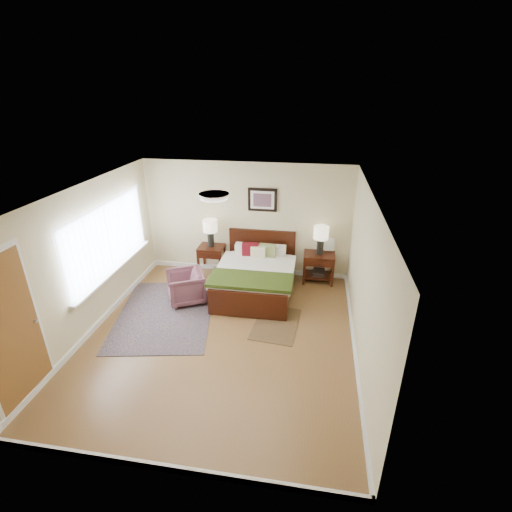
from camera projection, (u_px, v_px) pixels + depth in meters
name	position (u px, v px, depth m)	size (l,w,h in m)	color
floor	(221.00, 336.00, 6.36)	(5.00, 5.00, 0.00)	brown
back_wall	(247.00, 220.00, 8.08)	(4.50, 0.04, 2.50)	beige
front_wall	(153.00, 387.00, 3.59)	(4.50, 0.04, 2.50)	beige
left_wall	(86.00, 261.00, 6.16)	(0.04, 5.00, 2.50)	beige
right_wall	(365.00, 282.00, 5.51)	(0.04, 5.00, 2.50)	beige
ceiling	(214.00, 194.00, 5.31)	(4.50, 5.00, 0.02)	white
window	(110.00, 239.00, 6.73)	(0.11, 2.72, 1.32)	silver
door	(11.00, 333.00, 4.66)	(0.06, 1.00, 2.18)	silver
ceil_fixture	(214.00, 196.00, 5.33)	(0.44, 0.44, 0.08)	white
bed	(256.00, 272.00, 7.51)	(1.59, 1.90, 1.03)	black
wall_art	(262.00, 200.00, 7.80)	(0.62, 0.05, 0.50)	black
nightstand_left	(211.00, 252.00, 8.26)	(0.56, 0.50, 0.66)	black
nightstand_right	(319.00, 265.00, 7.98)	(0.66, 0.49, 0.65)	black
lamp_left	(210.00, 228.00, 8.05)	(0.31, 0.31, 0.61)	black
lamp_right	(321.00, 235.00, 7.71)	(0.31, 0.31, 0.61)	black
armchair	(186.00, 287.00, 7.28)	(0.67, 0.69, 0.63)	brown
rug_persian	(165.00, 314.00, 6.97)	(1.70, 2.40, 0.01)	#0B0C3A
rug_navy	(276.00, 324.00, 6.67)	(0.76, 1.14, 0.01)	black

